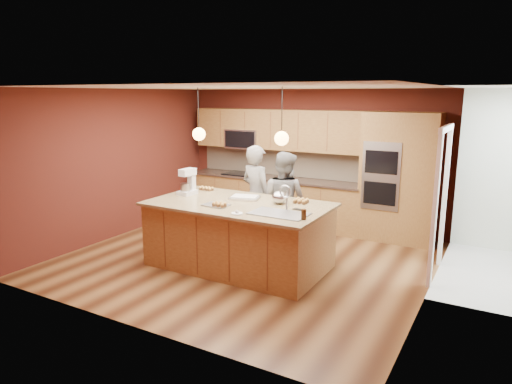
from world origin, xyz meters
The scene contains 24 objects.
floor centered at (0.00, 0.00, 0.00)m, with size 5.50×5.50×0.00m, color #452513.
ceiling centered at (0.00, 0.00, 2.70)m, with size 5.50×5.50×0.00m, color white.
wall_back centered at (0.00, 2.50, 1.35)m, with size 5.50×5.50×0.00m, color #4E1D15.
wall_front centered at (0.00, -2.50, 1.35)m, with size 5.50×5.50×0.00m, color #4E1D15.
wall_left centered at (-2.75, 0.00, 1.35)m, with size 5.00×5.00×0.00m, color #4E1D15.
wall_right centered at (2.75, 0.00, 1.35)m, with size 5.00×5.00×0.00m, color #4E1D15.
cabinet_run centered at (-0.68, 2.25, 0.98)m, with size 3.74×0.64×2.30m.
oven_column centered at (1.85, 2.19, 1.15)m, with size 1.30×0.62×2.30m.
doorway_trim centered at (2.73, 0.80, 1.05)m, with size 0.08×1.11×2.20m, color white, non-canonical shape.
pendant_left centered at (-0.67, -0.28, 2.00)m, with size 0.20×0.20×0.80m.
pendant_right centered at (0.74, -0.28, 2.00)m, with size 0.20×0.20×0.80m.
island centered at (0.05, -0.29, 0.51)m, with size 2.71×1.51×1.38m.
person_left centered at (-0.22, 0.72, 0.88)m, with size 0.64×0.42×1.76m, color black.
person_right centered at (0.30, 0.72, 0.84)m, with size 0.82×0.64×1.68m, color gray.
stand_mixer centered at (-1.01, -0.17, 1.18)m, with size 0.24×0.32×0.42m.
sheet_cake centered at (-0.02, 0.00, 1.02)m, with size 0.52×0.43×0.05m.
cooling_rack centered at (-0.16, -0.60, 1.01)m, with size 0.37×0.27×0.02m, color #A5A7AD.
mixing_bowl centered at (0.59, -0.02, 1.09)m, with size 0.23×0.23×0.20m, color #B3B5BA.
plate centered at (0.36, -0.85, 1.01)m, with size 0.16×0.16×0.01m, color white.
tumbler centered at (1.26, -0.65, 1.07)m, with size 0.07×0.07×0.14m, color #311A0B.
phone centered at (0.98, -0.22, 1.00)m, with size 0.14×0.08×0.01m, color black.
cupcakes_left centered at (-0.93, 0.23, 1.03)m, with size 0.28×0.14×0.06m, color gold, non-canonical shape.
cupcakes_rack centered at (-0.05, -0.67, 1.05)m, with size 0.21×0.14×0.06m, color gold, non-canonical shape.
cupcakes_right centered at (0.86, 0.18, 1.03)m, with size 0.22×0.22×0.07m, color gold, non-canonical shape.
Camera 1 is at (3.55, -5.97, 2.60)m, focal length 32.00 mm.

